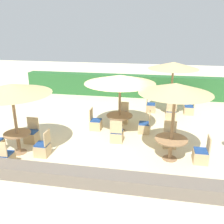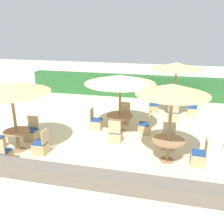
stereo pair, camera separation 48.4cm
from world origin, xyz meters
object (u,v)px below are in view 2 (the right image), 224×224
Objects in this scene: patio_chair_front_left_south at (3,156)px; round_table_back_right at (173,104)px; patio_chair_back_right_south at (173,115)px; patio_chair_front_right_east at (199,157)px; patio_chair_center_north at (124,117)px; patio_chair_back_right_west at (153,108)px; parasol_back_right at (177,66)px; patio_chair_back_right_east at (192,111)px; parasol_front_right at (173,90)px; patio_chair_front_left_east at (41,147)px; patio_chair_front_left_north at (32,134)px; round_table_front_left at (17,136)px; round_table_center at (120,119)px; patio_chair_front_right_north at (168,141)px; patio_chair_center_west at (96,123)px; round_table_front_right at (168,144)px; patio_chair_center_south at (116,136)px; parasol_center at (120,79)px; patio_chair_center_east at (145,128)px; parasol_front_left at (10,88)px.

patio_chair_front_left_south reaches higher than round_table_back_right.
patio_chair_back_right_south and patio_chair_front_right_east have the same top height.
patio_chair_back_right_south is 2.32m from patio_chair_center_north.
parasol_back_right is at bearing 90.79° from patio_chair_back_right_west.
patio_chair_back_right_east is 0.36× the size of parasol_front_right.
patio_chair_front_left_east is 1.28m from patio_chair_front_left_north.
patio_chair_back_right_south is 1.00× the size of patio_chair_back_right_east.
round_table_front_left is 0.98× the size of patio_chair_back_right_south.
round_table_center is (3.18, 2.50, 0.01)m from round_table_front_left.
patio_chair_back_right_south is 1.00× the size of patio_chair_front_right_north.
patio_chair_front_left_south is 7.44m from patio_chair_back_right_south.
patio_chair_back_right_west is at bearing 49.94° from round_table_front_left.
patio_chair_center_west reaches higher than round_table_center.
patio_chair_back_right_east is (0.93, -0.02, -0.27)m from round_table_back_right.
patio_chair_back_right_west is 4.78m from round_table_front_right.
patio_chair_back_right_south is 0.86× the size of round_table_center.
round_table_front_left is 7.47m from round_table_back_right.
patio_chair_front_left_east and patio_chair_front_left_south have the same top height.
patio_chair_back_right_south and patio_chair_center_north have the same top height.
patio_chair_front_left_east is at bearing -130.22° from round_table_back_right.
patio_chair_front_left_east and patio_chair_center_south have the same top height.
round_table_back_right is 4.22m from patio_chair_center_west.
patio_chair_front_left_east is at bearing 95.39° from patio_chair_front_right_east.
round_table_front_left is at bearing -141.81° from parasol_center.
round_table_front_right is at bearing -91.96° from parasol_back_right.
patio_chair_center_east is (-1.13, -2.71, -2.14)m from parasol_back_right.
round_table_front_right is at bearing 56.88° from patio_chair_center_west.
patio_chair_front_left_north is 1.00× the size of patio_chair_front_right_north.
round_table_front_right is at bearing -92.53° from patio_chair_back_right_south.
parasol_front_left is 2.79× the size of patio_chair_front_left_east.
patio_chair_center_east is at bearing -3.09° from patio_chair_back_right_west.
round_table_front_right is at bearing 166.87° from patio_chair_back_right_east.
parasol_center is at bearing 135.17° from round_table_front_right.
round_table_front_left is 0.98× the size of patio_chair_center_north.
patio_chair_front_right_north is (5.18, 0.56, 0.00)m from patio_chair_front_left_north.
patio_chair_front_left_south is (0.03, -0.87, -2.03)m from parasol_front_left.
round_table_front_right is at bearing 14.87° from patio_chair_front_left_south.
patio_chair_center_west is at bearing 44.31° from patio_chair_center_north.
patio_chair_center_north is (-0.05, 2.03, 0.00)m from patio_chair_center_south.
round_table_back_right is at bearing -92.28° from patio_chair_front_right_north.
round_table_center is (-3.11, -2.70, 0.31)m from patio_chair_back_right_east.
patio_chair_front_left_east is 7.50m from patio_chair_back_right_east.
round_table_front_right is (3.05, -1.99, 0.33)m from patio_chair_center_west.
round_table_center is 0.42× the size of parasol_front_right.
parasol_front_right reaches higher than round_table_front_left.
round_table_front_left is at bearing -155.57° from patio_chair_center_south.
parasol_back_right reaches higher than parasol_center.
patio_chair_center_east is 0.36× the size of parasol_front_right.
patio_chair_front_left_south is 1.00× the size of patio_chair_center_east.
patio_chair_back_right_east reaches higher than round_table_back_right.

